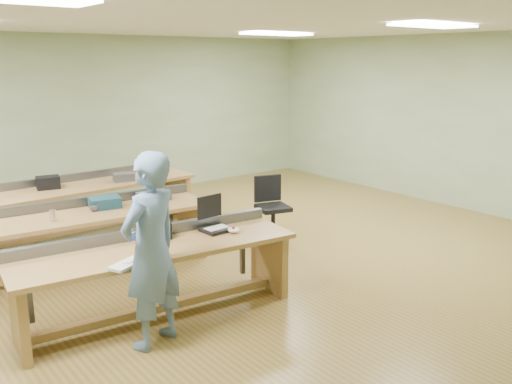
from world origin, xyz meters
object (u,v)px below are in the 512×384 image
workbench_back (91,196)px  parts_bin_teal (105,202)px  laptop_base (217,229)px  drinks_can (53,216)px  parts_bin_grey (154,196)px  task_chair (272,216)px  workbench_mid (85,228)px  workbench_front (157,264)px  person (151,251)px  camera_bag (159,230)px  mug (94,208)px

workbench_back → parts_bin_teal: size_ratio=8.65×
laptop_base → drinks_can: (-1.27, 1.48, 0.05)m
parts_bin_teal → parts_bin_grey: parts_bin_teal is taller
task_chair → workbench_mid: bearing=-173.4°
task_chair → parts_bin_grey: (-1.65, 0.47, 0.47)m
workbench_back → workbench_mid: bearing=-116.4°
workbench_mid → parts_bin_grey: (0.96, 0.03, 0.24)m
workbench_front → person: size_ratio=1.62×
workbench_front → laptop_base: size_ratio=9.15×
person → camera_bag: person is taller
mug → camera_bag: bearing=-84.9°
person → task_chair: size_ratio=1.97×
parts_bin_teal → drinks_can: 0.74m
workbench_front → drinks_can: size_ratio=22.22×
workbench_front → drinks_can: (-0.52, 1.50, 0.26)m
workbench_front → workbench_mid: bearing=100.8°
laptop_base → task_chair: task_chair is taller
person → mug: person is taller
camera_bag → task_chair: 2.60m
parts_bin_grey → camera_bag: bearing=-115.9°
camera_bag → task_chair: bearing=45.6°
workbench_mid → camera_bag: camera_bag is taller
workbench_mid → person: 2.14m
laptop_base → task_chair: size_ratio=0.35×
parts_bin_grey → drinks_can: (-1.36, -0.15, 0.01)m
camera_bag → drinks_can: (-0.66, 1.31, -0.02)m
person → laptop_base: 1.17m
mug → parts_bin_grey: bearing=2.6°
task_chair → workbench_back: bearing=151.5°
laptop_base → parts_bin_teal: bearing=104.8°
camera_bag → drinks_can: bearing=139.8°
parts_bin_grey → person: bearing=-118.2°
task_chair → mug: bearing=-173.6°
workbench_back → mug: bearing=-111.9°
workbench_front → parts_bin_grey: (0.84, 1.64, 0.25)m
workbench_back → parts_bin_teal: bearing=-106.5°
workbench_mid → camera_bag: 1.48m
person → camera_bag: 0.81m
workbench_back → laptop_base: workbench_back is taller
workbench_back → workbench_front: bearing=-102.2°
camera_bag → workbench_front: bearing=-102.9°
workbench_mid → workbench_front: bearing=-80.0°
laptop_base → person: bearing=-158.0°
workbench_front → person: bearing=-115.2°
workbench_front → camera_bag: bearing=60.6°
workbench_front → workbench_back: bearing=86.6°
workbench_front → laptop_base: (0.75, 0.02, 0.21)m
workbench_back → parts_bin_teal: 1.48m
laptop_base → workbench_back: bearing=90.0°
parts_bin_grey → mug: 0.83m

